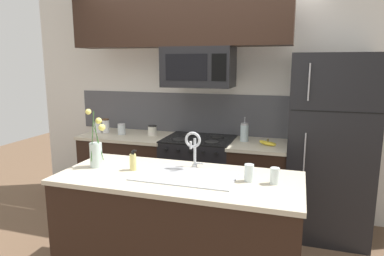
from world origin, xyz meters
TOP-DOWN VIEW (x-y plane):
  - ground_plane at (0.00, 0.00)m, footprint 10.00×10.00m
  - rear_partition at (0.30, 1.28)m, footprint 5.20×0.10m
  - splash_band at (0.00, 1.22)m, footprint 3.36×0.01m
  - back_counter_left at (-0.89, 0.90)m, footprint 1.04×0.65m
  - back_counter_right at (0.67, 0.90)m, footprint 0.61×0.65m
  - stove_range at (0.00, 0.90)m, footprint 0.76×0.64m
  - microwave at (0.00, 0.88)m, footprint 0.74×0.40m
  - upper_cabinet_band at (-0.22, 0.85)m, footprint 2.35×0.34m
  - refrigerator at (1.36, 0.92)m, footprint 0.79×0.74m
  - storage_jar_tall at (-1.29, 0.90)m, footprint 0.10×0.10m
  - storage_jar_medium at (-1.19, 0.91)m, footprint 0.08×0.08m
  - storage_jar_short at (-0.96, 0.88)m, footprint 0.09×0.09m
  - storage_jar_squat at (-0.58, 0.94)m, footprint 0.10×0.10m
  - banana_bunch at (0.76, 0.84)m, footprint 0.19×0.12m
  - french_press at (0.50, 0.96)m, footprint 0.09×0.09m
  - island_counter at (0.20, -0.35)m, footprint 1.84×0.79m
  - kitchen_sink at (0.26, -0.35)m, footprint 0.76×0.42m
  - sink_faucet at (0.26, -0.14)m, footprint 0.14×0.14m
  - dish_soap_bottle at (-0.19, -0.32)m, footprint 0.06×0.05m
  - drinking_glass at (0.73, -0.31)m, footprint 0.07×0.07m
  - spare_glass at (0.91, -0.31)m, footprint 0.07×0.07m
  - flower_vase at (-0.51, -0.34)m, footprint 0.14×0.14m

SIDE VIEW (x-z plane):
  - ground_plane at x=0.00m, z-range 0.00..0.00m
  - island_counter at x=0.20m, z-range 0.00..0.91m
  - back_counter_left at x=-0.89m, z-range 0.00..0.91m
  - back_counter_right at x=0.67m, z-range 0.00..0.91m
  - stove_range at x=0.00m, z-range 0.00..0.93m
  - kitchen_sink at x=0.26m, z-range 0.76..0.92m
  - refrigerator at x=1.36m, z-range 0.00..1.84m
  - banana_bunch at x=0.76m, z-range 0.89..0.97m
  - spare_glass at x=0.91m, z-range 0.91..1.03m
  - storage_jar_squat at x=-0.58m, z-range 0.91..1.03m
  - drinking_glass at x=0.73m, z-range 0.91..1.04m
  - storage_jar_short at x=-0.96m, z-range 0.91..1.04m
  - storage_jar_tall at x=-1.29m, z-range 0.91..1.04m
  - dish_soap_bottle at x=-0.19m, z-range 0.90..1.06m
  - storage_jar_medium at x=-1.19m, z-range 0.91..1.08m
  - french_press at x=0.50m, z-range 0.88..1.14m
  - flower_vase at x=-0.51m, z-range 0.79..1.28m
  - sink_faucet at x=0.26m, z-range 0.95..1.26m
  - splash_band at x=0.00m, z-range 0.91..1.39m
  - rear_partition at x=0.30m, z-range 0.00..2.60m
  - microwave at x=0.00m, z-range 1.49..1.91m
  - upper_cabinet_band at x=-0.22m, z-range 1.91..2.51m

